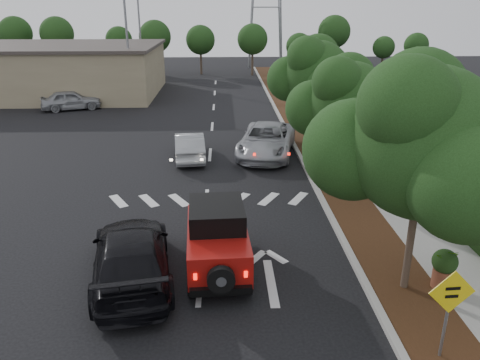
{
  "coord_description": "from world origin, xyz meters",
  "views": [
    {
      "loc": [
        0.71,
        -11.27,
        7.35
      ],
      "look_at": [
        1.24,
        3.0,
        1.97
      ],
      "focal_mm": 35.0,
      "sensor_mm": 36.0,
      "label": 1
    }
  ],
  "objects_px": {
    "red_jeep": "(217,236)",
    "speed_hump_sign": "(450,303)",
    "silver_suv_ahead": "(267,140)",
    "black_suv_oncoming": "(132,256)"
  },
  "relations": [
    {
      "from": "black_suv_oncoming",
      "to": "speed_hump_sign",
      "type": "height_order",
      "value": "speed_hump_sign"
    },
    {
      "from": "red_jeep",
      "to": "silver_suv_ahead",
      "type": "xyz_separation_m",
      "value": [
        2.44,
        10.97,
        -0.22
      ]
    },
    {
      "from": "red_jeep",
      "to": "silver_suv_ahead",
      "type": "relative_size",
      "value": 0.69
    },
    {
      "from": "red_jeep",
      "to": "silver_suv_ahead",
      "type": "bearing_deg",
      "value": 74.28
    },
    {
      "from": "silver_suv_ahead",
      "to": "black_suv_oncoming",
      "type": "xyz_separation_m",
      "value": [
        -4.83,
        -11.57,
        -0.03
      ]
    },
    {
      "from": "red_jeep",
      "to": "speed_hump_sign",
      "type": "xyz_separation_m",
      "value": [
        4.91,
        -4.12,
        0.5
      ]
    },
    {
      "from": "silver_suv_ahead",
      "to": "red_jeep",
      "type": "bearing_deg",
      "value": -90.21
    },
    {
      "from": "black_suv_oncoming",
      "to": "speed_hump_sign",
      "type": "bearing_deg",
      "value": 144.14
    },
    {
      "from": "red_jeep",
      "to": "black_suv_oncoming",
      "type": "height_order",
      "value": "red_jeep"
    },
    {
      "from": "silver_suv_ahead",
      "to": "black_suv_oncoming",
      "type": "bearing_deg",
      "value": -100.32
    }
  ]
}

